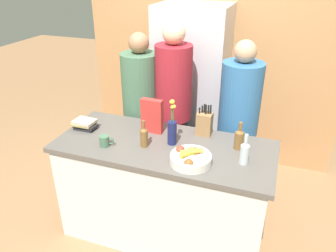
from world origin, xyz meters
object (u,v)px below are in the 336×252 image
refrigerator (192,91)px  coffee_mug (105,141)px  bottle_wine (239,138)px  person_in_red_tee (238,120)px  bottle_oil (245,152)px  fruit_bowl (190,157)px  person_at_sink (141,107)px  knife_block (204,123)px  flower_vase (172,130)px  person_in_blue (173,103)px  cereal_box (152,116)px  book_stack (85,124)px  bottle_vinegar (144,136)px

refrigerator → coffee_mug: (-0.32, -1.38, 0.03)m
bottle_wine → person_in_red_tee: bearing=98.9°
bottle_oil → fruit_bowl: bearing=-160.9°
coffee_mug → person_at_sink: 0.79m
fruit_bowl → knife_block: size_ratio=1.11×
refrigerator → person_in_red_tee: refrigerator is taller
bottle_wine → person_at_sink: person_at_sink is taller
fruit_bowl → flower_vase: size_ratio=0.80×
bottle_wine → person_in_blue: (-0.71, 0.50, -0.01)m
refrigerator → bottle_wine: (0.68, -1.06, 0.08)m
cereal_box → book_stack: 0.60m
refrigerator → person_at_sink: size_ratio=1.12×
bottle_vinegar → person_in_red_tee: size_ratio=0.14×
cereal_box → person_at_sink: size_ratio=0.18×
flower_vase → bottle_wine: (0.51, 0.10, -0.03)m
coffee_mug → person_at_sink: bearing=92.7°
knife_block → bottle_vinegar: knife_block is taller
bottle_oil → person_at_sink: size_ratio=0.14×
bottle_oil → coffee_mug: bearing=-173.6°
book_stack → bottle_wine: 1.32m
coffee_mug → person_in_red_tee: bearing=41.8°
cereal_box → person_at_sink: 0.55m
book_stack → bottle_vinegar: bearing=-9.7°
refrigerator → book_stack: 1.33m
knife_block → person_at_sink: size_ratio=0.17×
book_stack → refrigerator: bearing=61.7°
flower_vase → book_stack: 0.81m
fruit_bowl → knife_block: 0.47m
bottle_vinegar → person_in_blue: person_in_blue is taller
bottle_vinegar → person_in_red_tee: 0.96m
refrigerator → knife_block: size_ratio=6.76×
fruit_bowl → person_in_red_tee: (0.22, 0.83, -0.04)m
fruit_bowl → cereal_box: 0.58m
flower_vase → person_in_blue: size_ratio=0.21×
bottle_oil → person_at_sink: 1.30m
cereal_box → person_in_blue: (0.03, 0.46, -0.07)m
cereal_box → person_at_sink: person_at_sink is taller
person_in_blue → book_stack: bearing=-159.1°
refrigerator → person_in_red_tee: bearing=-42.4°
bottle_oil → person_in_blue: bearing=138.1°
book_stack → person_in_blue: (0.61, 0.61, 0.04)m
knife_block → bottle_wine: bearing=-24.4°
fruit_bowl → cereal_box: (-0.44, 0.36, 0.10)m
book_stack → bottle_oil: size_ratio=0.87×
cereal_box → bottle_wine: 0.74m
knife_block → flower_vase: bearing=-129.3°
flower_vase → coffee_mug: flower_vase is taller
flower_vase → book_stack: bearing=-179.4°
flower_vase → coffee_mug: bearing=-156.4°
person_at_sink → person_in_blue: size_ratio=0.94×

